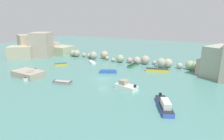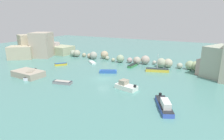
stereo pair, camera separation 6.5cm
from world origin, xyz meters
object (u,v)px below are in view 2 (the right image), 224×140
at_px(moored_boat_1, 126,86).
at_px(moored_boat_7, 108,71).
at_px(moored_boat_6, 92,62).
at_px(moored_boat_0, 157,70).
at_px(moored_boat_3, 164,105).
at_px(moored_boat_4, 132,66).
at_px(stone_dock, 28,74).
at_px(moored_boat_5, 61,64).
at_px(moored_boat_2, 32,74).
at_px(moored_boat_8, 63,82).

bearing_deg(moored_boat_1, moored_boat_7, -32.00).
distance_m(moored_boat_6, moored_boat_7, 11.73).
height_order(moored_boat_0, moored_boat_3, moored_boat_0).
height_order(moored_boat_1, moored_boat_4, moored_boat_1).
height_order(moored_boat_4, moored_boat_7, moored_boat_7).
height_order(stone_dock, moored_boat_7, stone_dock).
distance_m(stone_dock, moored_boat_3, 32.88).
distance_m(stone_dock, moored_boat_5, 12.11).
bearing_deg(moored_boat_2, moored_boat_5, 154.32).
height_order(moored_boat_3, moored_boat_5, moored_boat_3).
bearing_deg(moored_boat_7, moored_boat_8, -136.74).
bearing_deg(moored_boat_4, moored_boat_2, 143.15).
bearing_deg(stone_dock, moored_boat_7, 37.47).
bearing_deg(moored_boat_8, moored_boat_4, -123.77).
height_order(moored_boat_0, moored_boat_6, moored_boat_0).
relative_size(moored_boat_3, moored_boat_7, 1.48).
distance_m(stone_dock, moored_boat_1, 24.36).
bearing_deg(moored_boat_5, moored_boat_8, -96.06).
height_order(stone_dock, moored_boat_6, stone_dock).
height_order(moored_boat_0, moored_boat_2, moored_boat_0).
height_order(moored_boat_0, moored_boat_1, moored_boat_0).
height_order(moored_boat_1, moored_boat_3, moored_boat_1).
height_order(stone_dock, moored_boat_1, moored_boat_1).
relative_size(moored_boat_1, moored_boat_5, 1.33).
relative_size(moored_boat_5, moored_boat_6, 0.96).
distance_m(moored_boat_5, moored_boat_8, 16.75).
height_order(moored_boat_0, moored_boat_5, moored_boat_0).
distance_m(stone_dock, moored_boat_7, 19.48).
bearing_deg(moored_boat_7, stone_dock, -167.75).
bearing_deg(stone_dock, moored_boat_8, -0.29).
relative_size(moored_boat_2, moored_boat_5, 1.85).
bearing_deg(moored_boat_7, moored_boat_4, 44.10).
xyz_separation_m(moored_boat_5, moored_boat_6, (6.74, 6.66, -0.11)).
distance_m(moored_boat_0, moored_boat_1, 15.62).
bearing_deg(moored_boat_4, moored_boat_5, 118.22).
xyz_separation_m(moored_boat_3, moored_boat_5, (-33.62, 13.49, -0.26)).
bearing_deg(moored_boat_7, moored_boat_3, -62.55).
xyz_separation_m(moored_boat_7, moored_boat_8, (-4.69, -11.90, -0.01)).
bearing_deg(moored_boat_1, moored_boat_5, -6.95).
bearing_deg(stone_dock, moored_boat_4, 47.58).
bearing_deg(moored_boat_6, moored_boat_2, 112.40).
relative_size(moored_boat_4, moored_boat_5, 1.20).
height_order(stone_dock, moored_boat_8, stone_dock).
distance_m(moored_boat_1, moored_boat_8, 13.80).
distance_m(moored_boat_0, moored_boat_7, 12.95).
bearing_deg(moored_boat_8, moored_boat_0, -142.10).
relative_size(stone_dock, moored_boat_0, 1.20).
bearing_deg(moored_boat_0, moored_boat_4, -29.43).
relative_size(moored_boat_0, moored_boat_7, 1.32).
relative_size(moored_boat_4, moored_boat_7, 0.91).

